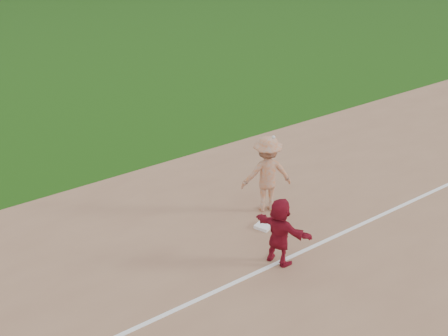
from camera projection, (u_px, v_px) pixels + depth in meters
ground at (263, 243)px, 12.68m from camera, size 160.00×160.00×0.00m
foul_line at (287, 258)px, 12.09m from camera, size 60.00×0.10×0.01m
first_base at (264, 226)px, 13.22m from camera, size 0.45×0.45×0.08m
base_runner at (280, 232)px, 11.67m from camera, size 0.75×1.46×1.51m
first_base_play at (267, 174)px, 13.62m from camera, size 1.44×1.22×2.26m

